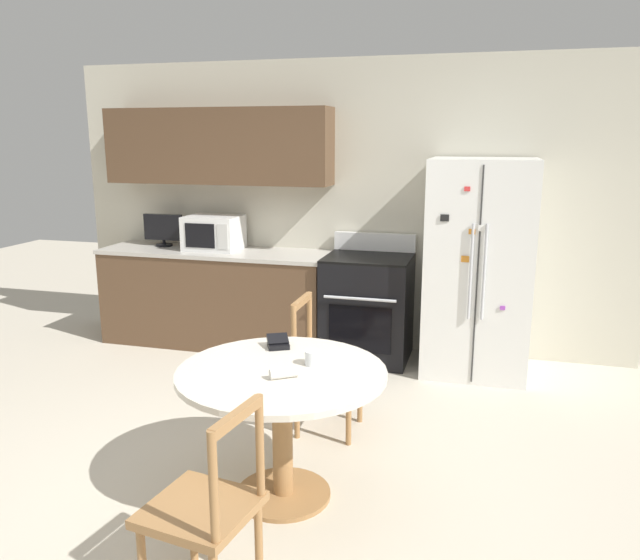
# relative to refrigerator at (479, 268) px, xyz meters

# --- Properties ---
(ground_plane) EXTENTS (14.00, 14.00, 0.00)m
(ground_plane) POSITION_rel_refrigerator_xyz_m (-1.24, -2.21, -0.88)
(ground_plane) COLOR beige
(back_wall) EXTENTS (5.20, 0.44, 2.60)m
(back_wall) POSITION_rel_refrigerator_xyz_m (-1.55, 0.38, 0.56)
(back_wall) COLOR beige
(back_wall) RESTS_ON ground_plane
(kitchen_counter) EXTENTS (2.15, 0.64, 0.90)m
(kitchen_counter) POSITION_rel_refrigerator_xyz_m (-2.38, 0.08, -0.43)
(kitchen_counter) COLOR brown
(kitchen_counter) RESTS_ON ground_plane
(refrigerator) EXTENTS (0.83, 0.76, 1.76)m
(refrigerator) POSITION_rel_refrigerator_xyz_m (0.00, 0.00, 0.00)
(refrigerator) COLOR white
(refrigerator) RESTS_ON ground_plane
(oven_range) EXTENTS (0.74, 0.68, 1.08)m
(oven_range) POSITION_rel_refrigerator_xyz_m (-0.92, 0.05, -0.41)
(oven_range) COLOR black
(oven_range) RESTS_ON ground_plane
(microwave) EXTENTS (0.49, 0.41, 0.31)m
(microwave) POSITION_rel_refrigerator_xyz_m (-2.40, 0.11, 0.18)
(microwave) COLOR white
(microwave) RESTS_ON kitchen_counter
(countertop_tv) EXTENTS (0.39, 0.16, 0.31)m
(countertop_tv) POSITION_rel_refrigerator_xyz_m (-2.94, 0.15, 0.19)
(countertop_tv) COLOR black
(countertop_tv) RESTS_ON kitchen_counter
(dining_table) EXTENTS (1.11, 1.11, 0.74)m
(dining_table) POSITION_rel_refrigerator_xyz_m (-0.94, -2.24, -0.30)
(dining_table) COLOR beige
(dining_table) RESTS_ON ground_plane
(dining_chair_far) EXTENTS (0.42, 0.42, 0.90)m
(dining_chair_far) POSITION_rel_refrigerator_xyz_m (-0.92, -1.40, -0.45)
(dining_chair_far) COLOR #9E7042
(dining_chair_far) RESTS_ON ground_plane
(dining_chair_near) EXTENTS (0.48, 0.48, 0.90)m
(dining_chair_near) POSITION_rel_refrigerator_xyz_m (-0.98, -3.08, -0.45)
(dining_chair_near) COLOR #9E7042
(dining_chair_near) RESTS_ON ground_plane
(candle_glass) EXTENTS (0.08, 0.08, 0.08)m
(candle_glass) POSITION_rel_refrigerator_xyz_m (-0.80, -2.12, -0.11)
(candle_glass) COLOR silver
(candle_glass) RESTS_ON dining_table
(folded_napkin) EXTENTS (0.15, 0.12, 0.05)m
(folded_napkin) POSITION_rel_refrigerator_xyz_m (-0.89, -2.34, -0.12)
(folded_napkin) COLOR silver
(folded_napkin) RESTS_ON dining_table
(wallet) EXTENTS (0.16, 0.17, 0.07)m
(wallet) POSITION_rel_refrigerator_xyz_m (-1.07, -1.90, -0.12)
(wallet) COLOR black
(wallet) RESTS_ON dining_table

